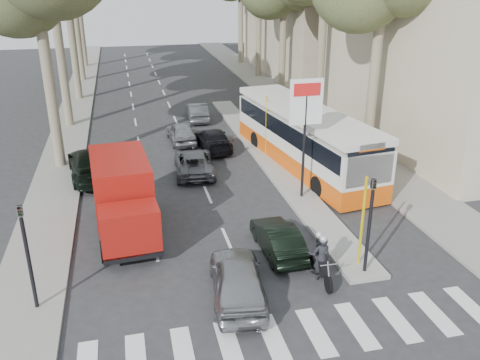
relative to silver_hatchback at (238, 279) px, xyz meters
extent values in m
plane|color=#28282B|center=(1.36, 1.82, -0.70)|extent=(120.00, 120.00, 0.00)
cube|color=gray|center=(9.96, 26.82, -0.64)|extent=(3.20, 70.00, 0.12)
cube|color=gray|center=(-6.64, 29.82, -0.64)|extent=(2.40, 64.00, 0.12)
cube|color=gray|center=(4.61, 12.82, -0.62)|extent=(1.50, 26.00, 0.16)
cylinder|color=yellow|center=(4.61, 0.82, 1.05)|extent=(0.10, 0.10, 3.50)
cylinder|color=yellow|center=(4.61, 6.82, 1.05)|extent=(0.10, 0.10, 3.50)
cylinder|color=yellow|center=(4.61, 12.82, 1.05)|extent=(0.10, 0.10, 3.50)
cylinder|color=black|center=(4.61, 6.82, 1.90)|extent=(0.12, 0.12, 5.20)
cube|color=white|center=(4.61, 6.82, 3.90)|extent=(1.50, 0.10, 2.00)
cube|color=red|center=(4.61, 6.76, 4.45)|extent=(1.20, 0.02, 0.55)
cylinder|color=black|center=(4.61, 0.32, 0.90)|extent=(0.12, 0.12, 3.20)
imported|color=black|center=(4.61, 0.32, 2.40)|extent=(0.16, 0.41, 1.00)
cylinder|color=black|center=(-6.24, 0.82, 0.90)|extent=(0.12, 0.12, 3.20)
imported|color=black|center=(-6.24, 0.82, 2.40)|extent=(0.16, 0.41, 1.00)
cylinder|color=#6B604C|center=(-6.64, 13.82, 3.50)|extent=(0.56, 0.56, 8.40)
cylinder|color=#6B604C|center=(-6.74, 21.82, 3.78)|extent=(0.56, 0.56, 8.96)
cylinder|color=#6B604C|center=(-6.54, 29.82, 3.36)|extent=(0.56, 0.56, 8.12)
cylinder|color=#6B604C|center=(-6.64, 37.82, 4.06)|extent=(0.56, 0.56, 9.52)
cylinder|color=#6B604C|center=(-6.74, 45.82, 3.64)|extent=(0.56, 0.56, 8.68)
cylinder|color=#6B604C|center=(10.36, 11.82, 3.50)|extent=(0.56, 0.56, 8.40)
cylinder|color=#6B604C|center=(10.46, 19.82, 3.92)|extent=(0.56, 0.56, 9.24)
cylinder|color=#6B604C|center=(10.26, 27.82, 3.22)|extent=(0.56, 0.56, 7.84)
cylinder|color=#6B604C|center=(10.36, 35.82, 3.78)|extent=(0.56, 0.56, 8.96)
cylinder|color=#6B604C|center=(10.46, 43.82, 3.50)|extent=(0.56, 0.56, 8.40)
imported|color=gray|center=(0.00, 0.00, 0.00)|extent=(2.17, 4.31, 1.41)
imported|color=black|center=(2.11, 2.45, -0.12)|extent=(1.33, 3.57, 1.16)
imported|color=#515259|center=(0.26, 11.27, -0.11)|extent=(2.27, 4.40, 1.19)
imported|color=black|center=(1.93, 14.82, -0.09)|extent=(1.84, 4.26, 1.22)
imported|color=gray|center=(0.26, 16.51, -0.07)|extent=(1.67, 3.79, 1.27)
imported|color=#4A4E51|center=(1.99, 21.29, -0.09)|extent=(1.49, 3.81, 1.24)
imported|color=black|center=(-4.94, 11.87, 0.05)|extent=(2.76, 5.42, 1.51)
cube|color=black|center=(-3.38, 5.19, -0.18)|extent=(2.48, 5.80, 0.24)
cylinder|color=black|center=(-4.19, 3.24, -0.28)|extent=(0.34, 0.87, 0.85)
cylinder|color=black|center=(-2.31, 3.37, -0.28)|extent=(0.34, 0.87, 0.85)
cylinder|color=black|center=(-4.45, 6.82, -0.28)|extent=(0.34, 0.87, 0.85)
cylinder|color=black|center=(-2.56, 6.95, -0.28)|extent=(0.34, 0.87, 0.85)
cube|color=maroon|center=(-3.23, 3.02, 0.67)|extent=(2.17, 1.47, 1.61)
cube|color=black|center=(-3.18, 2.41, 0.85)|extent=(1.89, 0.21, 0.85)
cube|color=maroon|center=(-3.44, 5.94, 1.14)|extent=(2.45, 4.11, 2.36)
cube|color=#DC520C|center=(6.16, 11.02, -0.12)|extent=(4.27, 12.41, 0.95)
cube|color=silver|center=(6.16, 11.02, 1.15)|extent=(4.27, 12.41, 1.59)
cube|color=black|center=(6.16, 11.02, 1.47)|extent=(4.22, 11.93, 0.90)
cube|color=silver|center=(6.16, 11.02, 2.31)|extent=(4.27, 12.41, 0.32)
cube|color=black|center=(6.98, 5.02, 1.31)|extent=(2.31, 0.37, 1.59)
cube|color=#DC520C|center=(6.98, 5.02, 2.24)|extent=(1.27, 0.23, 0.34)
cylinder|color=black|center=(5.50, 7.00, -0.23)|extent=(0.43, 1.05, 1.02)
cylinder|color=black|center=(7.88, 7.33, -0.23)|extent=(0.43, 1.05, 1.02)
cylinder|color=black|center=(4.47, 14.47, -0.23)|extent=(0.43, 1.05, 1.02)
cylinder|color=black|center=(6.86, 14.80, -0.23)|extent=(0.43, 1.05, 1.02)
cylinder|color=black|center=(2.97, -0.40, -0.40)|extent=(0.12, 0.62, 0.61)
cylinder|color=black|center=(3.03, 1.03, -0.40)|extent=(0.12, 0.62, 0.61)
cylinder|color=silver|center=(2.97, -0.33, -0.03)|extent=(0.07, 0.39, 0.77)
cube|color=black|center=(3.00, 0.36, -0.27)|extent=(0.24, 0.73, 0.29)
cube|color=black|center=(2.99, 0.17, -0.01)|extent=(0.30, 0.44, 0.21)
cube|color=black|center=(3.01, 0.65, -0.07)|extent=(0.29, 0.63, 0.11)
cylinder|color=silver|center=(2.98, -0.28, 0.27)|extent=(0.59, 0.06, 0.04)
imported|color=black|center=(3.00, 0.36, 0.15)|extent=(0.60, 0.41, 1.61)
imported|color=black|center=(3.02, 0.75, 0.10)|extent=(0.75, 0.44, 1.51)
sphere|color=#B2B2B7|center=(3.00, 0.32, 0.91)|extent=(0.27, 0.27, 0.27)
sphere|color=#B2B2B7|center=(3.01, 0.72, 0.85)|extent=(0.27, 0.27, 0.27)
imported|color=#423855|center=(8.56, 12.75, 0.36)|extent=(0.76, 1.20, 1.89)
imported|color=#6D6452|center=(8.88, 14.23, 0.23)|extent=(1.06, 0.49, 1.63)
camera|label=1|loc=(-3.07, -13.43, 9.11)|focal=38.00mm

